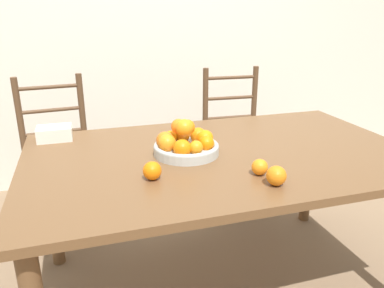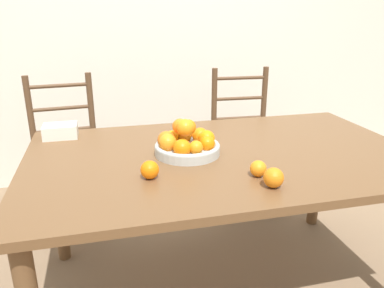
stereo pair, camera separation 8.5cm
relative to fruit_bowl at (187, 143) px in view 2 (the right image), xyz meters
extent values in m
plane|color=#7F664C|center=(0.17, -0.03, -0.81)|extent=(12.00, 12.00, 0.00)
cube|color=silver|center=(0.17, 1.56, 0.49)|extent=(8.00, 0.06, 2.60)
cube|color=brown|center=(0.17, -0.03, -0.07)|extent=(1.79, 1.08, 0.03)
cylinder|color=brown|center=(-0.64, 0.43, -0.45)|extent=(0.07, 0.07, 0.72)
cylinder|color=brown|center=(0.99, 0.43, -0.45)|extent=(0.07, 0.07, 0.72)
cylinder|color=#B2B7B2|center=(0.00, 0.00, -0.03)|extent=(0.30, 0.30, 0.04)
torus|color=#B2B7B2|center=(0.00, 0.00, -0.01)|extent=(0.30, 0.30, 0.02)
sphere|color=orange|center=(0.10, 0.01, 0.01)|extent=(0.08, 0.08, 0.08)
sphere|color=orange|center=(0.08, 0.06, 0.01)|extent=(0.08, 0.08, 0.08)
sphere|color=orange|center=(0.01, 0.09, 0.01)|extent=(0.08, 0.08, 0.08)
sphere|color=orange|center=(-0.05, 0.08, 0.01)|extent=(0.06, 0.06, 0.06)
sphere|color=orange|center=(-0.09, 0.03, 0.01)|extent=(0.08, 0.08, 0.08)
sphere|color=orange|center=(-0.09, -0.02, 0.02)|extent=(0.08, 0.08, 0.08)
sphere|color=orange|center=(-0.04, -0.09, 0.01)|extent=(0.08, 0.08, 0.08)
sphere|color=orange|center=(0.02, -0.09, 0.01)|extent=(0.06, 0.06, 0.06)
sphere|color=orange|center=(0.08, -0.06, 0.01)|extent=(0.07, 0.07, 0.07)
sphere|color=orange|center=(0.01, 0.00, 0.08)|extent=(0.07, 0.07, 0.07)
sphere|color=orange|center=(-0.02, 0.02, 0.08)|extent=(0.07, 0.07, 0.07)
sphere|color=orange|center=(-0.01, -0.02, 0.08)|extent=(0.08, 0.08, 0.08)
sphere|color=orange|center=(-0.20, -0.23, -0.01)|extent=(0.07, 0.07, 0.07)
sphere|color=orange|center=(0.22, -0.31, -0.02)|extent=(0.07, 0.07, 0.07)
sphere|color=orange|center=(0.23, -0.41, -0.01)|extent=(0.08, 0.08, 0.08)
cylinder|color=#513823|center=(-0.78, 0.58, -0.58)|extent=(0.04, 0.04, 0.47)
cylinder|color=#513823|center=(-0.40, 0.62, -0.58)|extent=(0.04, 0.04, 0.47)
cylinder|color=#513823|center=(-0.81, 0.94, -0.31)|extent=(0.04, 0.04, 1.00)
cylinder|color=#513823|center=(-0.43, 0.98, -0.31)|extent=(0.04, 0.04, 1.00)
cube|color=#513823|center=(-0.60, 0.78, -0.32)|extent=(0.46, 0.44, 0.04)
cylinder|color=#513823|center=(-0.62, 0.96, -0.18)|extent=(0.38, 0.06, 0.02)
cylinder|color=#513823|center=(-0.62, 0.96, -0.03)|extent=(0.38, 0.06, 0.02)
cylinder|color=#513823|center=(-0.62, 0.96, 0.12)|extent=(0.38, 0.06, 0.02)
cylinder|color=#513823|center=(0.41, 0.61, -0.58)|extent=(0.04, 0.04, 0.47)
cylinder|color=#513823|center=(0.79, 0.59, -0.58)|extent=(0.04, 0.04, 0.47)
cylinder|color=#513823|center=(0.43, 0.97, -0.31)|extent=(0.04, 0.04, 1.00)
cylinder|color=#513823|center=(0.81, 0.95, -0.31)|extent=(0.04, 0.04, 1.00)
cube|color=#513823|center=(0.61, 0.78, -0.32)|extent=(0.44, 0.42, 0.04)
cylinder|color=#513823|center=(0.62, 0.96, -0.18)|extent=(0.38, 0.04, 0.02)
cylinder|color=#513823|center=(0.62, 0.96, -0.03)|extent=(0.38, 0.04, 0.02)
cylinder|color=#513823|center=(0.62, 0.96, 0.12)|extent=(0.38, 0.04, 0.02)
cube|color=silver|center=(-0.58, 0.39, -0.02)|extent=(0.17, 0.13, 0.07)
camera|label=1|loc=(-0.44, -1.54, 0.56)|focal=35.00mm
camera|label=2|loc=(-0.36, -1.56, 0.56)|focal=35.00mm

